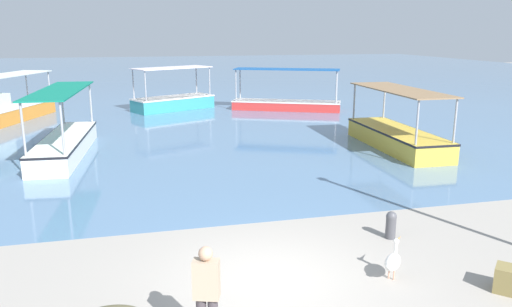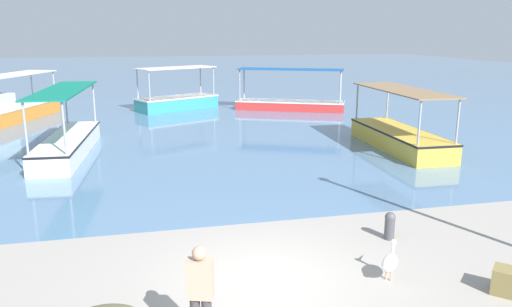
{
  "view_description": "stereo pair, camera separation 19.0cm",
  "coord_description": "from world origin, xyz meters",
  "px_view_note": "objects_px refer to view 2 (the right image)",
  "views": [
    {
      "loc": [
        -2.39,
        -8.69,
        4.79
      ],
      "look_at": [
        0.92,
        4.79,
        1.39
      ],
      "focal_mm": 35.0,
      "sensor_mm": 36.0,
      "label": 1
    },
    {
      "loc": [
        -2.21,
        -8.73,
        4.79
      ],
      "look_at": [
        0.92,
        4.79,
        1.39
      ],
      "focal_mm": 35.0,
      "sensor_mm": 36.0,
      "label": 2
    }
  ],
  "objects_px": {
    "pelican": "(390,262)",
    "mooring_bollard": "(390,225)",
    "fishing_boat_outer": "(290,102)",
    "fishing_boat_far_left": "(68,141)",
    "fishing_boat_far_right": "(177,101)",
    "fishing_boat_near_left": "(400,136)",
    "fishing_boat_center": "(11,110)",
    "fisherman_standing": "(200,294)"
  },
  "relations": [
    {
      "from": "fishing_boat_outer",
      "to": "pelican",
      "type": "distance_m",
      "value": 22.01
    },
    {
      "from": "fishing_boat_far_left",
      "to": "mooring_bollard",
      "type": "xyz_separation_m",
      "value": [
        8.51,
        -10.52,
        -0.19
      ]
    },
    {
      "from": "mooring_bollard",
      "to": "fisherman_standing",
      "type": "xyz_separation_m",
      "value": [
        -4.84,
        -3.16,
        0.55
      ]
    },
    {
      "from": "fishing_boat_far_right",
      "to": "fisherman_standing",
      "type": "distance_m",
      "value": 24.73
    },
    {
      "from": "fishing_boat_near_left",
      "to": "pelican",
      "type": "distance_m",
      "value": 11.88
    },
    {
      "from": "fishing_boat_far_right",
      "to": "mooring_bollard",
      "type": "xyz_separation_m",
      "value": [
        3.36,
        -21.53,
        -0.21
      ]
    },
    {
      "from": "fishing_boat_far_left",
      "to": "mooring_bollard",
      "type": "distance_m",
      "value": 13.53
    },
    {
      "from": "fishing_boat_far_left",
      "to": "fishing_boat_far_right",
      "type": "relative_size",
      "value": 1.29
    },
    {
      "from": "mooring_bollard",
      "to": "fishing_boat_outer",
      "type": "bearing_deg",
      "value": 79.94
    },
    {
      "from": "pelican",
      "to": "fishing_boat_far_right",
      "type": "bearing_deg",
      "value": 95.89
    },
    {
      "from": "fishing_boat_far_left",
      "to": "fisherman_standing",
      "type": "xyz_separation_m",
      "value": [
        3.66,
        -13.68,
        0.36
      ]
    },
    {
      "from": "mooring_bollard",
      "to": "fishing_boat_center",
      "type": "bearing_deg",
      "value": 122.99
    },
    {
      "from": "fishing_boat_near_left",
      "to": "fishing_boat_far_right",
      "type": "height_order",
      "value": "fishing_boat_far_right"
    },
    {
      "from": "fishing_boat_far_right",
      "to": "fisherman_standing",
      "type": "xyz_separation_m",
      "value": [
        -1.48,
        -24.68,
        0.34
      ]
    },
    {
      "from": "fishing_boat_outer",
      "to": "fisherman_standing",
      "type": "bearing_deg",
      "value": -110.03
    },
    {
      "from": "fishing_boat_near_left",
      "to": "fishing_boat_far_right",
      "type": "xyz_separation_m",
      "value": [
        -8.25,
        13.01,
        0.02
      ]
    },
    {
      "from": "fishing_boat_outer",
      "to": "fisherman_standing",
      "type": "xyz_separation_m",
      "value": [
        -8.34,
        -22.89,
        0.41
      ]
    },
    {
      "from": "mooring_bollard",
      "to": "fishing_boat_far_left",
      "type": "bearing_deg",
      "value": 128.95
    },
    {
      "from": "fishing_boat_far_left",
      "to": "fisherman_standing",
      "type": "height_order",
      "value": "fishing_boat_far_left"
    },
    {
      "from": "fishing_boat_outer",
      "to": "mooring_bollard",
      "type": "height_order",
      "value": "fishing_boat_outer"
    },
    {
      "from": "fishing_boat_far_left",
      "to": "mooring_bollard",
      "type": "bearing_deg",
      "value": -51.05
    },
    {
      "from": "fishing_boat_center",
      "to": "mooring_bollard",
      "type": "xyz_separation_m",
      "value": [
        12.5,
        -19.25,
        -0.3
      ]
    },
    {
      "from": "pelican",
      "to": "fishing_boat_outer",
      "type": "bearing_deg",
      "value": 78.33
    },
    {
      "from": "fishing_boat_center",
      "to": "pelican",
      "type": "relative_size",
      "value": 8.81
    },
    {
      "from": "fishing_boat_near_left",
      "to": "pelican",
      "type": "xyz_separation_m",
      "value": [
        -5.84,
        -10.34,
        -0.18
      ]
    },
    {
      "from": "mooring_bollard",
      "to": "fisherman_standing",
      "type": "relative_size",
      "value": 0.4
    },
    {
      "from": "fishing_boat_outer",
      "to": "mooring_bollard",
      "type": "xyz_separation_m",
      "value": [
        -3.5,
        -19.73,
        -0.13
      ]
    },
    {
      "from": "fishing_boat_outer",
      "to": "fishing_boat_far_left",
      "type": "xyz_separation_m",
      "value": [
        -12.01,
        -9.21,
        0.05
      ]
    },
    {
      "from": "fishing_boat_far_right",
      "to": "fishing_boat_center",
      "type": "xyz_separation_m",
      "value": [
        -9.14,
        -2.28,
        0.09
      ]
    },
    {
      "from": "fishing_boat_center",
      "to": "fisherman_standing",
      "type": "distance_m",
      "value": 23.68
    },
    {
      "from": "fishing_boat_far_right",
      "to": "fishing_boat_outer",
      "type": "bearing_deg",
      "value": -14.65
    },
    {
      "from": "fishing_boat_far_left",
      "to": "pelican",
      "type": "distance_m",
      "value": 14.47
    },
    {
      "from": "fishing_boat_far_left",
      "to": "fishing_boat_far_right",
      "type": "bearing_deg",
      "value": 64.95
    },
    {
      "from": "fishing_boat_far_right",
      "to": "fishing_boat_center",
      "type": "bearing_deg",
      "value": -166.01
    },
    {
      "from": "fishing_boat_far_right",
      "to": "fishing_boat_center",
      "type": "height_order",
      "value": "fishing_boat_far_right"
    },
    {
      "from": "pelican",
      "to": "fishing_boat_center",
      "type": "bearing_deg",
      "value": 118.71
    },
    {
      "from": "fishing_boat_near_left",
      "to": "mooring_bollard",
      "type": "xyz_separation_m",
      "value": [
        -4.89,
        -8.52,
        -0.19
      ]
    },
    {
      "from": "mooring_bollard",
      "to": "fishing_boat_near_left",
      "type": "bearing_deg",
      "value": 60.13
    },
    {
      "from": "pelican",
      "to": "mooring_bollard",
      "type": "distance_m",
      "value": 2.06
    },
    {
      "from": "pelican",
      "to": "mooring_bollard",
      "type": "height_order",
      "value": "pelican"
    },
    {
      "from": "fishing_boat_near_left",
      "to": "fishing_boat_outer",
      "type": "bearing_deg",
      "value": 97.07
    },
    {
      "from": "fishing_boat_near_left",
      "to": "fishing_boat_center",
      "type": "relative_size",
      "value": 0.88
    }
  ]
}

